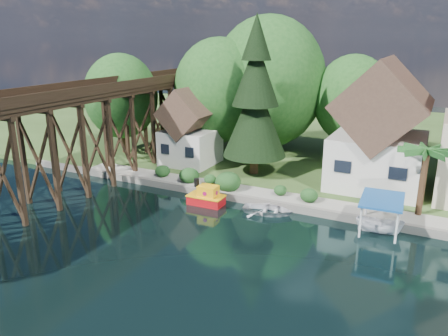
% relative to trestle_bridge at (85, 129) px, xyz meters
% --- Properties ---
extents(ground, '(140.00, 140.00, 0.00)m').
position_rel_trestle_bridge_xyz_m(ground, '(16.00, -5.17, -5.35)').
color(ground, black).
rests_on(ground, ground).
extents(bank, '(140.00, 52.00, 0.50)m').
position_rel_trestle_bridge_xyz_m(bank, '(16.00, 28.83, -5.10)').
color(bank, '#304A1D').
rests_on(bank, ground).
extents(seawall, '(60.00, 0.40, 0.62)m').
position_rel_trestle_bridge_xyz_m(seawall, '(20.00, 2.83, -5.04)').
color(seawall, slate).
rests_on(seawall, ground).
extents(promenade, '(50.00, 2.60, 0.06)m').
position_rel_trestle_bridge_xyz_m(promenade, '(22.00, 4.13, -4.82)').
color(promenade, gray).
rests_on(promenade, bank).
extents(trestle_bridge, '(4.12, 44.18, 9.30)m').
position_rel_trestle_bridge_xyz_m(trestle_bridge, '(0.00, 0.00, 0.00)').
color(trestle_bridge, black).
rests_on(trestle_bridge, ground).
extents(house_left, '(7.64, 8.64, 11.02)m').
position_rel_trestle_bridge_xyz_m(house_left, '(23.00, 10.83, -0.21)').
color(house_left, silver).
rests_on(house_left, bank).
extents(shed, '(5.09, 5.40, 7.85)m').
position_rel_trestle_bridge_xyz_m(shed, '(5.00, 9.33, -1.52)').
color(shed, silver).
rests_on(shed, bank).
extents(bg_trees, '(49.90, 13.30, 10.57)m').
position_rel_trestle_bridge_xyz_m(bg_trees, '(17.00, 16.08, 1.94)').
color(bg_trees, '#382314').
rests_on(bg_trees, bank).
extents(shrubs, '(15.76, 2.47, 1.70)m').
position_rel_trestle_bridge_xyz_m(shrubs, '(11.40, 4.09, -4.12)').
color(shrubs, '#163D17').
rests_on(shrubs, bank).
extents(conifer, '(5.92, 5.92, 14.59)m').
position_rel_trestle_bridge_xyz_m(conifer, '(12.15, 9.14, 2.17)').
color(conifer, '#382314').
rests_on(conifer, bank).
extents(palm_tree, '(4.57, 4.57, 5.38)m').
position_rel_trestle_bridge_xyz_m(palm_tree, '(26.93, 5.23, -0.15)').
color(palm_tree, '#382314').
rests_on(palm_tree, bank).
extents(tugboat, '(2.98, 1.68, 2.14)m').
position_rel_trestle_bridge_xyz_m(tugboat, '(11.40, 1.12, -4.71)').
color(tugboat, '#B60C11').
rests_on(tugboat, ground).
extents(boat_white_a, '(4.29, 3.36, 0.81)m').
position_rel_trestle_bridge_xyz_m(boat_white_a, '(16.54, 1.61, -4.94)').
color(boat_white_a, silver).
rests_on(boat_white_a, ground).
extents(boat_canopy, '(3.29, 4.14, 2.57)m').
position_rel_trestle_bridge_xyz_m(boat_canopy, '(24.70, 1.80, -4.25)').
color(boat_canopy, white).
rests_on(boat_canopy, ground).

